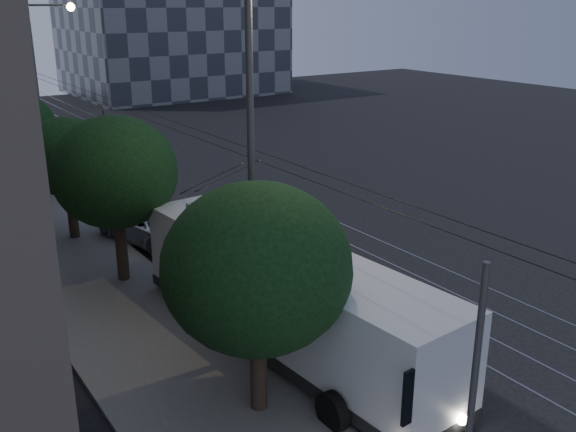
{
  "coord_description": "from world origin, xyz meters",
  "views": [
    {
      "loc": [
        -13.97,
        -16.61,
        10.33
      ],
      "look_at": [
        -0.6,
        3.15,
        2.3
      ],
      "focal_mm": 40.0,
      "sensor_mm": 36.0,
      "label": 1
    }
  ],
  "objects_px": {
    "trolleybus": "(282,294)",
    "streetlamp_near": "(264,136)",
    "streetlamp_far": "(44,81)",
    "car_white_b": "(101,174)",
    "car_white_c": "(76,158)",
    "car_white_a": "(76,180)",
    "pickup_silver": "(153,226)",
    "car_white_d": "(42,137)"
  },
  "relations": [
    {
      "from": "trolleybus",
      "to": "streetlamp_far",
      "type": "height_order",
      "value": "streetlamp_far"
    },
    {
      "from": "car_white_b",
      "to": "car_white_d",
      "type": "distance_m",
      "value": 13.31
    },
    {
      "from": "car_white_b",
      "to": "car_white_c",
      "type": "xyz_separation_m",
      "value": [
        0.0,
        5.0,
        0.0
      ]
    },
    {
      "from": "car_white_c",
      "to": "car_white_b",
      "type": "bearing_deg",
      "value": -102.11
    },
    {
      "from": "pickup_silver",
      "to": "car_white_c",
      "type": "distance_m",
      "value": 15.38
    },
    {
      "from": "streetlamp_near",
      "to": "streetlamp_far",
      "type": "distance_m",
      "value": 20.99
    },
    {
      "from": "trolleybus",
      "to": "car_white_d",
      "type": "bearing_deg",
      "value": 83.68
    },
    {
      "from": "trolleybus",
      "to": "car_white_a",
      "type": "height_order",
      "value": "trolleybus"
    },
    {
      "from": "car_white_c",
      "to": "streetlamp_near",
      "type": "distance_m",
      "value": 27.12
    },
    {
      "from": "streetlamp_near",
      "to": "car_white_d",
      "type": "bearing_deg",
      "value": 86.58
    },
    {
      "from": "car_white_a",
      "to": "car_white_c",
      "type": "relative_size",
      "value": 1.0
    },
    {
      "from": "streetlamp_far",
      "to": "car_white_c",
      "type": "bearing_deg",
      "value": 63.49
    },
    {
      "from": "streetlamp_far",
      "to": "streetlamp_near",
      "type": "bearing_deg",
      "value": -88.33
    },
    {
      "from": "trolleybus",
      "to": "car_white_c",
      "type": "bearing_deg",
      "value": 82.95
    },
    {
      "from": "pickup_silver",
      "to": "car_white_d",
      "type": "bearing_deg",
      "value": 72.39
    },
    {
      "from": "trolleybus",
      "to": "car_white_c",
      "type": "relative_size",
      "value": 2.99
    },
    {
      "from": "car_white_d",
      "to": "car_white_a",
      "type": "bearing_deg",
      "value": -85.96
    },
    {
      "from": "car_white_a",
      "to": "car_white_d",
      "type": "distance_m",
      "value": 13.9
    },
    {
      "from": "streetlamp_near",
      "to": "car_white_a",
      "type": "bearing_deg",
      "value": 88.71
    },
    {
      "from": "car_white_b",
      "to": "streetlamp_near",
      "type": "relative_size",
      "value": 0.43
    },
    {
      "from": "car_white_d",
      "to": "streetlamp_near",
      "type": "distance_m",
      "value": 35.25
    },
    {
      "from": "trolleybus",
      "to": "streetlamp_far",
      "type": "bearing_deg",
      "value": 89.52
    },
    {
      "from": "trolleybus",
      "to": "pickup_silver",
      "type": "bearing_deg",
      "value": 84.5
    },
    {
      "from": "car_white_d",
      "to": "pickup_silver",
      "type": "bearing_deg",
      "value": -82.04
    },
    {
      "from": "streetlamp_far",
      "to": "pickup_silver",
      "type": "bearing_deg",
      "value": -81.07
    },
    {
      "from": "car_white_b",
      "to": "streetlamp_near",
      "type": "height_order",
      "value": "streetlamp_near"
    },
    {
      "from": "trolleybus",
      "to": "car_white_d",
      "type": "distance_m",
      "value": 34.56
    },
    {
      "from": "car_white_a",
      "to": "car_white_c",
      "type": "xyz_separation_m",
      "value": [
        1.6,
        5.5,
        -0.02
      ]
    },
    {
      "from": "car_white_a",
      "to": "streetlamp_far",
      "type": "height_order",
      "value": "streetlamp_far"
    },
    {
      "from": "streetlamp_near",
      "to": "streetlamp_far",
      "type": "xyz_separation_m",
      "value": [
        -0.61,
        20.97,
        -0.48
      ]
    },
    {
      "from": "car_white_a",
      "to": "streetlamp_far",
      "type": "distance_m",
      "value": 5.68
    },
    {
      "from": "pickup_silver",
      "to": "streetlamp_far",
      "type": "distance_m",
      "value": 11.51
    },
    {
      "from": "car_white_c",
      "to": "streetlamp_far",
      "type": "distance_m",
      "value": 8.21
    },
    {
      "from": "car_white_b",
      "to": "trolleybus",
      "type": "bearing_deg",
      "value": -102.35
    },
    {
      "from": "trolleybus",
      "to": "pickup_silver",
      "type": "distance_m",
      "value": 10.92
    },
    {
      "from": "pickup_silver",
      "to": "car_white_d",
      "type": "distance_m",
      "value": 23.67
    },
    {
      "from": "car_white_b",
      "to": "car_white_c",
      "type": "relative_size",
      "value": 1.13
    },
    {
      "from": "car_white_d",
      "to": "streetlamp_far",
      "type": "relative_size",
      "value": 0.38
    },
    {
      "from": "trolleybus",
      "to": "streetlamp_near",
      "type": "relative_size",
      "value": 1.14
    },
    {
      "from": "car_white_d",
      "to": "streetlamp_far",
      "type": "bearing_deg",
      "value": -90.43
    },
    {
      "from": "pickup_silver",
      "to": "car_white_c",
      "type": "bearing_deg",
      "value": 70.93
    },
    {
      "from": "car_white_a",
      "to": "streetlamp_near",
      "type": "xyz_separation_m",
      "value": [
        -0.47,
        -20.84,
        6.06
      ]
    }
  ]
}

